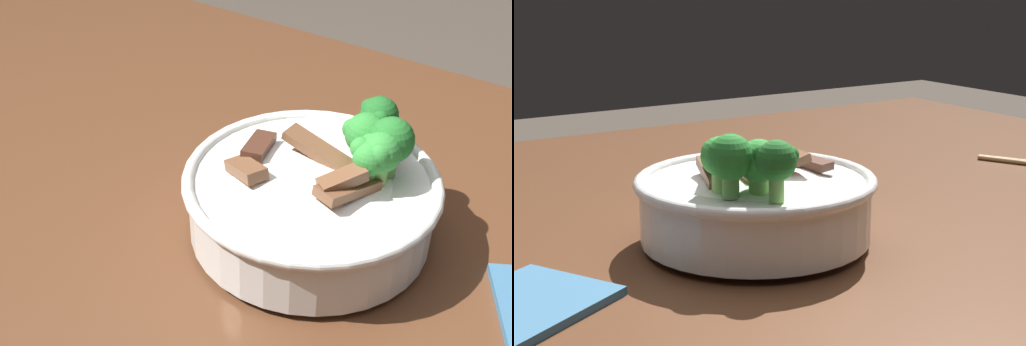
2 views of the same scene
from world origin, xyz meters
The scene contains 3 objects.
dining_table centered at (0.00, 0.00, 0.67)m, with size 1.48×1.08×0.77m.
rice_bowl centered at (-0.09, -0.12, 0.82)m, with size 0.25×0.25×0.13m.
folded_napkin centered at (-0.34, -0.15, 0.78)m, with size 0.13×0.12×0.01m, color #386689.
Camera 2 is at (-0.51, -0.80, 1.06)m, focal length 56.43 mm.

